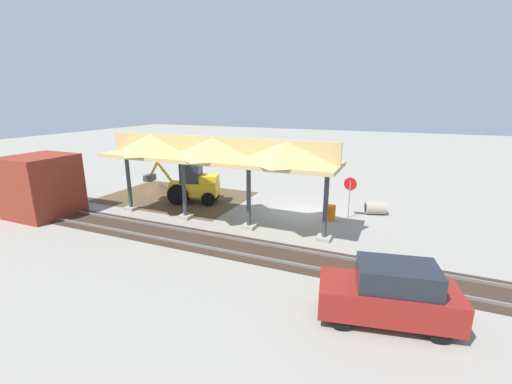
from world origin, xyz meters
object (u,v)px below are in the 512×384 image
brick_utility_building (42,186)px  traffic_barrel (331,213)px  distant_parked_car (390,294)px  stop_sign (350,189)px  concrete_pipe (375,208)px  backhoe (193,184)px

brick_utility_building → traffic_barrel: bearing=-160.0°
distant_parked_car → brick_utility_building: bearing=-8.3°
stop_sign → concrete_pipe: stop_sign is taller
backhoe → traffic_barrel: 9.38m
stop_sign → traffic_barrel: (0.90, 0.78, -1.32)m
concrete_pipe → brick_utility_building: size_ratio=0.37×
backhoe → concrete_pipe: backhoe is taller
distant_parked_car → traffic_barrel: distant_parked_car is taller
concrete_pipe → brick_utility_building: 20.22m
backhoe → distant_parked_car: 15.54m
stop_sign → traffic_barrel: bearing=40.8°
backhoe → brick_utility_building: (6.85, 5.75, 0.54)m
stop_sign → traffic_barrel: 1.78m
brick_utility_building → traffic_barrel: (-16.20, -5.89, -1.36)m
brick_utility_building → traffic_barrel: 17.29m
traffic_barrel → stop_sign: bearing=-139.2°
brick_utility_building → stop_sign: bearing=-158.7°
stop_sign → distant_parked_car: stop_sign is taller
stop_sign → backhoe: 10.30m
distant_parked_car → stop_sign: bearing=-74.3°
stop_sign → backhoe: backhoe is taller
concrete_pipe → distant_parked_car: 10.99m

